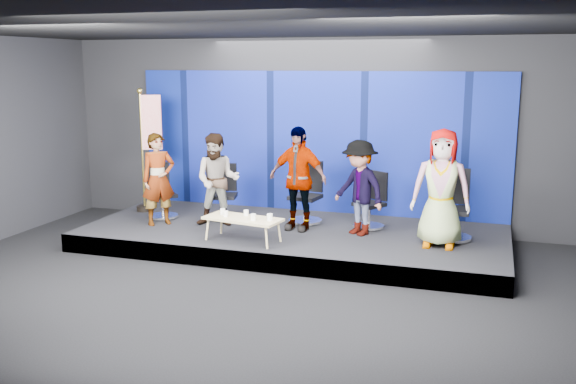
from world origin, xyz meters
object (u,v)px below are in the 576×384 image
panelist_a (159,179)px  panelist_b (218,180)px  panelist_d (359,188)px  panelist_e (441,188)px  mug_b (226,214)px  flag_stand (148,147)px  chair_e (453,216)px  mug_c (246,213)px  chair_c (306,203)px  chair_d (371,210)px  mug_e (270,217)px  coffee_table (243,220)px  chair_b (224,201)px  mug_a (223,212)px  chair_a (162,200)px  panelist_c (298,178)px

panelist_a → panelist_b: panelist_b is taller
panelist_d → panelist_e: 1.35m
mug_b → flag_stand: size_ratio=0.04×
chair_e → mug_c: (-3.11, -0.99, 0.06)m
chair_e → mug_c: bearing=-162.6°
chair_e → flag_stand: bearing=176.8°
panelist_d → panelist_e: panelist_e is taller
panelist_b → chair_c: size_ratio=1.48×
panelist_a → mug_b: panelist_a is taller
chair_d → panelist_a: bearing=-133.2°
mug_e → flag_stand: size_ratio=0.05×
panelist_d → coffee_table: 1.95m
chair_e → chair_b: bearing=177.6°
panelist_b → mug_a: bearing=-74.0°
coffee_table → mug_b: (-0.28, -0.01, 0.08)m
chair_b → panelist_b: bearing=-92.1°
panelist_d → mug_b: (-1.92, -0.97, -0.35)m
panelist_e → mug_b: size_ratio=19.99×
mug_c → coffee_table: bearing=-90.0°
panelist_a → panelist_d: 3.43m
chair_b → mug_b: bearing=-78.9°
chair_a → chair_c: bearing=-35.7°
flag_stand → panelist_d: bearing=-28.3°
flag_stand → chair_b: bearing=-26.7°
mug_a → mug_b: size_ratio=1.07×
chair_d → chair_e: bearing=20.1°
chair_a → panelist_b: panelist_b is taller
panelist_e → flag_stand: bearing=171.7°
chair_b → chair_e: 3.99m
mug_e → chair_e: bearing=23.9°
panelist_d → mug_a: size_ratio=16.10×
chair_b → chair_c: bearing=-6.3°
chair_a → coffee_table: bearing=-72.9°
mug_b → mug_e: (0.75, -0.03, 0.01)m
panelist_e → coffee_table: size_ratio=1.39×
chair_b → mug_a: chair_b is taller
panelist_e → coffee_table: panelist_e is taller
chair_a → flag_stand: flag_stand is taller
panelist_b → flag_stand: bearing=146.0°
mug_a → mug_b: 0.15m
panelist_c → mug_e: panelist_c is taller
chair_e → mug_c: 3.27m
panelist_c → panelist_b: bearing=-164.6°
mug_e → flag_stand: flag_stand is taller
mug_a → panelist_d: bearing=22.9°
panelist_e → mug_e: bearing=-164.4°
panelist_c → chair_a: bearing=-172.8°
coffee_table → mug_a: size_ratio=13.45×
chair_a → mug_b: chair_a is taller
chair_d → mug_a: size_ratio=9.94×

